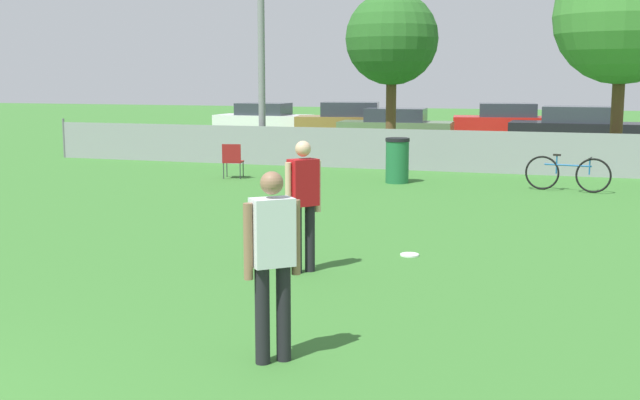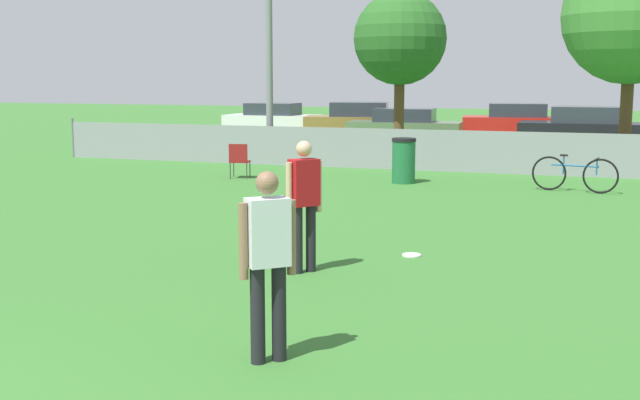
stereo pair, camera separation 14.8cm
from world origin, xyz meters
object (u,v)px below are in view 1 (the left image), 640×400
(trash_bin, at_px, (397,160))
(parked_car_red, at_px, (507,122))
(player_receiver_white, at_px, (272,255))
(frisbee_disc, at_px, (410,255))
(folding_chair_sideline, at_px, (233,159))
(tree_far_right, at_px, (623,17))
(bicycle_sideline, at_px, (568,174))
(parked_car_white, at_px, (264,120))
(parked_car_olive, at_px, (396,127))
(player_defender_red, at_px, (303,198))
(parked_car_tan, at_px, (350,122))
(tree_near_pole, at_px, (392,39))
(parked_car_dark, at_px, (578,129))

(trash_bin, xyz_separation_m, parked_car_red, (1.23, 14.23, 0.17))
(player_receiver_white, relative_size, frisbee_disc, 6.33)
(folding_chair_sideline, height_order, parked_car_red, parked_car_red)
(tree_far_right, relative_size, trash_bin, 5.46)
(frisbee_disc, xyz_separation_m, bicycle_sideline, (1.95, 7.38, 0.38))
(parked_car_white, relative_size, parked_car_olive, 0.95)
(frisbee_disc, bearing_deg, folding_chair_sideline, 129.87)
(player_defender_red, height_order, parked_car_tan, player_defender_red)
(frisbee_disc, bearing_deg, player_defender_red, -128.74)
(player_defender_red, distance_m, parked_car_tan, 22.07)
(tree_near_pole, height_order, player_defender_red, tree_near_pole)
(tree_near_pole, relative_size, player_defender_red, 3.00)
(parked_car_red, relative_size, parked_car_dark, 0.96)
(tree_far_right, xyz_separation_m, parked_car_red, (-3.74, 10.02, -3.33))
(player_receiver_white, xyz_separation_m, parked_car_red, (-0.42, 26.37, -0.26))
(tree_near_pole, distance_m, parked_car_tan, 7.54)
(parked_car_olive, bearing_deg, player_defender_red, -84.55)
(frisbee_disc, height_order, parked_car_dark, parked_car_dark)
(parked_car_white, height_order, parked_car_red, parked_car_red)
(player_defender_red, height_order, folding_chair_sideline, player_defender_red)
(player_receiver_white, height_order, frisbee_disc, player_receiver_white)
(parked_car_dark, bearing_deg, player_receiver_white, -95.08)
(bicycle_sideline, distance_m, parked_car_olive, 12.38)
(player_defender_red, bearing_deg, tree_near_pole, 47.73)
(tree_far_right, height_order, trash_bin, tree_far_right)
(parked_car_dark, bearing_deg, frisbee_disc, -95.69)
(tree_near_pole, height_order, tree_far_right, tree_far_right)
(player_defender_red, bearing_deg, parked_car_white, 62.04)
(tree_near_pole, relative_size, player_receiver_white, 3.00)
(parked_car_tan, xyz_separation_m, parked_car_red, (5.97, 1.82, 0.00))
(parked_car_dark, bearing_deg, bicycle_sideline, -89.82)
(bicycle_sideline, height_order, parked_car_tan, parked_car_tan)
(bicycle_sideline, xyz_separation_m, parked_car_olive, (-6.30, 10.66, 0.27))
(parked_car_white, distance_m, parked_car_tan, 4.22)
(tree_far_right, distance_m, player_receiver_white, 16.96)
(player_receiver_white, bearing_deg, parked_car_red, 48.57)
(frisbee_disc, distance_m, trash_bin, 7.84)
(player_receiver_white, relative_size, parked_car_tan, 0.38)
(parked_car_white, relative_size, parked_car_tan, 0.89)
(player_receiver_white, distance_m, frisbee_disc, 4.66)
(trash_bin, distance_m, parked_car_red, 14.28)
(player_receiver_white, bearing_deg, parked_car_dark, 41.90)
(bicycle_sideline, bearing_deg, parked_car_red, 110.12)
(tree_far_right, relative_size, player_defender_red, 3.43)
(player_defender_red, distance_m, player_receiver_white, 3.29)
(parked_car_olive, bearing_deg, parked_car_dark, -1.28)
(frisbee_disc, height_order, bicycle_sideline, bicycle_sideline)
(parked_car_white, bearing_deg, parked_car_red, 4.42)
(tree_near_pole, distance_m, parked_car_dark, 7.78)
(player_receiver_white, distance_m, folding_chair_sideline, 13.01)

